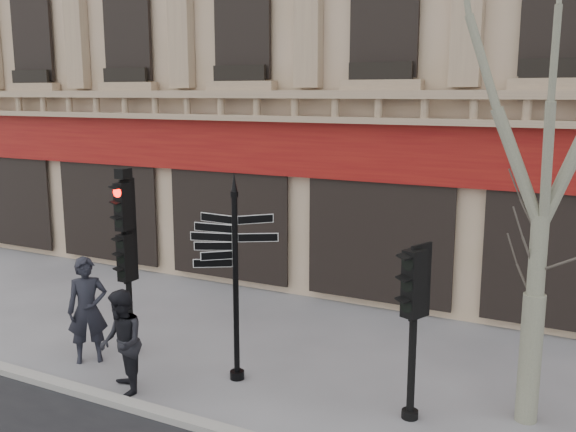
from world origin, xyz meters
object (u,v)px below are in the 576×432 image
traffic_signal_secondary (414,302)px  pedestrian_b (121,343)px  traffic_signal_main (126,238)px  pedestrian_a (88,310)px  plane_tree (553,54)px  fingerpost (235,243)px

traffic_signal_secondary → pedestrian_b: size_ratio=1.51×
traffic_signal_main → pedestrian_a: traffic_signal_main is taller
traffic_signal_main → plane_tree: size_ratio=0.46×
pedestrian_a → pedestrian_b: (1.44, -0.72, -0.11)m
plane_tree → pedestrian_a: bearing=-169.4°
plane_tree → traffic_signal_main: bearing=-174.1°
fingerpost → pedestrian_a: fingerpost is taller
traffic_signal_main → traffic_signal_secondary: size_ratio=1.33×
fingerpost → pedestrian_b: fingerpost is taller
traffic_signal_main → pedestrian_b: (1.03, -1.39, -1.36)m
fingerpost → pedestrian_b: 2.46m
pedestrian_a → pedestrian_b: 1.61m
traffic_signal_main → plane_tree: 7.78m
fingerpost → traffic_signal_secondary: 3.12m
traffic_signal_secondary → pedestrian_a: 5.99m
traffic_signal_main → traffic_signal_secondary: traffic_signal_main is taller
fingerpost → pedestrian_a: (-2.82, -0.61, -1.44)m
traffic_signal_secondary → plane_tree: plane_tree is taller
traffic_signal_main → pedestrian_b: traffic_signal_main is taller
plane_tree → fingerpost: bearing=-170.3°
traffic_signal_secondary → traffic_signal_main: bearing=-158.2°
fingerpost → pedestrian_a: 3.22m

